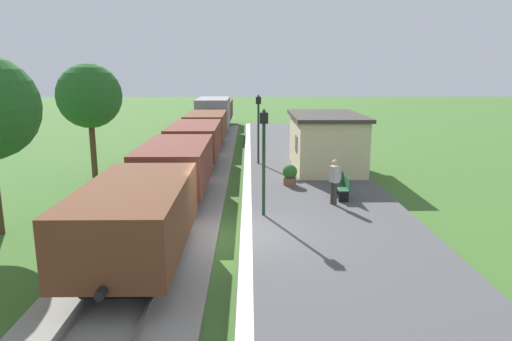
{
  "coord_description": "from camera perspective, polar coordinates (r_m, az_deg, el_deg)",
  "views": [
    {
      "loc": [
        0.5,
        -13.57,
        5.18
      ],
      "look_at": [
        0.74,
        2.91,
        1.61
      ],
      "focal_mm": 32.44,
      "sensor_mm": 36.0,
      "label": 1
    }
  ],
  "objects": [
    {
      "name": "rail_far",
      "position": [
        14.9,
        -14.99,
        -7.76
      ],
      "size": [
        0.07,
        60.0,
        0.14
      ],
      "primitive_type": "cube",
      "color": "slate",
      "rests_on": "track_ballast"
    },
    {
      "name": "freight_train",
      "position": [
        28.6,
        -6.68,
        4.68
      ],
      "size": [
        2.5,
        39.2,
        2.72
      ],
      "color": "brown",
      "rests_on": "rail_near"
    },
    {
      "name": "tree_trackside_far",
      "position": [
        23.6,
        -19.87,
        8.6
      ],
      "size": [
        3.05,
        3.05,
        5.52
      ],
      "color": "#4C3823",
      "rests_on": "ground"
    },
    {
      "name": "potted_planter",
      "position": [
        20.28,
        4.19,
        -0.49
      ],
      "size": [
        0.64,
        0.64,
        0.92
      ],
      "color": "brown",
      "rests_on": "platform_slab"
    },
    {
      "name": "lamp_post_far",
      "position": [
        24.71,
        0.3,
        6.72
      ],
      "size": [
        0.28,
        0.28,
        3.7
      ],
      "color": "#193823",
      "rests_on": "platform_slab"
    },
    {
      "name": "rail_near",
      "position": [
        14.62,
        -9.46,
        -7.89
      ],
      "size": [
        0.07,
        60.0,
        0.14
      ],
      "primitive_type": "cube",
      "color": "slate",
      "rests_on": "track_ballast"
    },
    {
      "name": "bench_near_hut",
      "position": [
        18.52,
        10.65,
        -1.9
      ],
      "size": [
        0.42,
        1.5,
        0.91
      ],
      "color": "#1E4C2D",
      "rests_on": "platform_slab"
    },
    {
      "name": "platform_edge_stripe",
      "position": [
        14.43,
        -1.2,
        -7.72
      ],
      "size": [
        0.36,
        60.0,
        0.01
      ],
      "primitive_type": "cube",
      "color": "silver",
      "rests_on": "platform_slab"
    },
    {
      "name": "station_hut",
      "position": [
        23.89,
        8.58,
        3.61
      ],
      "size": [
        3.5,
        5.8,
        2.78
      ],
      "color": "beige",
      "rests_on": "platform_slab"
    },
    {
      "name": "track_ballast",
      "position": [
        14.79,
        -12.23,
        -8.31
      ],
      "size": [
        3.8,
        60.0,
        0.12
      ],
      "primitive_type": "cube",
      "color": "gray",
      "rests_on": "ground"
    },
    {
      "name": "person_waiting",
      "position": [
        17.44,
        9.63,
        -1.18
      ],
      "size": [
        0.37,
        0.44,
        1.71
      ],
      "rotation": [
        0.0,
        0.0,
        3.56
      ],
      "color": "#38332D",
      "rests_on": "platform_slab"
    },
    {
      "name": "platform_slab",
      "position": [
        14.73,
        9.87,
        -8.02
      ],
      "size": [
        6.0,
        60.0,
        0.25
      ],
      "primitive_type": "cube",
      "color": "#4C4C4F",
      "rests_on": "ground"
    },
    {
      "name": "ground_plane",
      "position": [
        14.53,
        -2.79,
        -8.66
      ],
      "size": [
        160.0,
        160.0,
        0.0
      ],
      "primitive_type": "plane",
      "color": "#3D6628"
    },
    {
      "name": "lamp_post_near",
      "position": [
        15.59,
        0.97,
        3.47
      ],
      "size": [
        0.28,
        0.28,
        3.7
      ],
      "color": "#193823",
      "rests_on": "platform_slab"
    }
  ]
}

